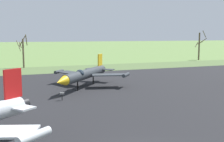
{
  "coord_description": "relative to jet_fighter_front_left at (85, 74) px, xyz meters",
  "views": [
    {
      "loc": [
        -7.24,
        -13.61,
        7.07
      ],
      "look_at": [
        4.19,
        16.74,
        2.87
      ],
      "focal_mm": 44.22,
      "sensor_mm": 36.0,
      "label": 1
    }
  ],
  "objects": [
    {
      "name": "bare_tree_center",
      "position": [
        -6.51,
        27.14,
        1.89
      ],
      "size": [
        2.37,
        2.25,
        7.29
      ],
      "color": "brown",
      "rests_on": "ground"
    },
    {
      "name": "bare_tree_right_of_center",
      "position": [
        42.35,
        30.21,
        2.4
      ],
      "size": [
        3.16,
        3.82,
        8.45
      ],
      "color": "brown",
      "rests_on": "ground"
    },
    {
      "name": "grass_verge_strip",
      "position": [
        -2.28,
        21.5,
        -1.85
      ],
      "size": [
        167.01,
        12.0,
        0.06
      ],
      "primitive_type": "cube",
      "color": "#51673A",
      "rests_on": "ground"
    },
    {
      "name": "asphalt_apron",
      "position": [
        -2.28,
        -7.98,
        -1.86
      ],
      "size": [
        107.01,
        46.97,
        0.05
      ],
      "primitive_type": "cube",
      "color": "black",
      "rests_on": "ground"
    },
    {
      "name": "info_placard_front_left",
      "position": [
        -4.27,
        -6.3,
        -1.3
      ],
      "size": [
        0.48,
        0.28,
        0.95
      ],
      "color": "black",
      "rests_on": "ground"
    },
    {
      "name": "jet_fighter_front_left",
      "position": [
        0.0,
        0.0,
        0.0
      ],
      "size": [
        11.2,
        11.74,
        4.27
      ],
      "color": "#33383D",
      "rests_on": "ground"
    }
  ]
}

